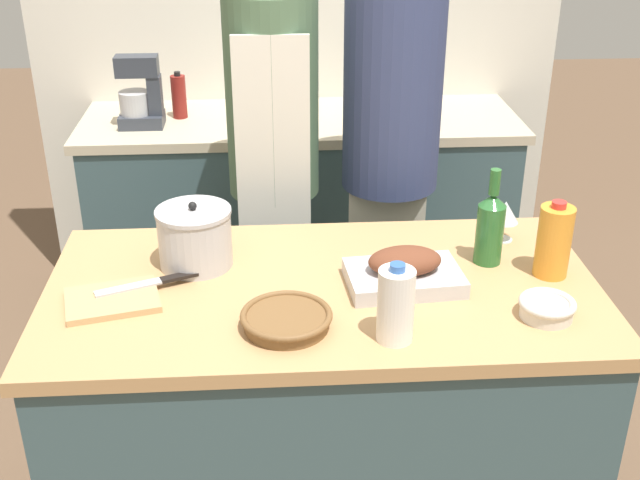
% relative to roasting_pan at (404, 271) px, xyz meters
% --- Properties ---
extents(kitchen_island, '(1.52, 0.80, 0.89)m').
position_rel_roasting_pan_xyz_m(kitchen_island, '(-0.22, 0.01, -0.49)').
color(kitchen_island, '#3D565B').
rests_on(kitchen_island, ground_plane).
extents(back_counter, '(1.88, 0.60, 0.92)m').
position_rel_roasting_pan_xyz_m(back_counter, '(-0.22, 1.41, -0.47)').
color(back_counter, '#3D565B').
rests_on(back_counter, ground_plane).
extents(back_wall, '(2.38, 0.10, 2.55)m').
position_rel_roasting_pan_xyz_m(back_wall, '(-0.22, 1.76, 0.34)').
color(back_wall, silver).
rests_on(back_wall, ground_plane).
extents(roasting_pan, '(0.33, 0.23, 0.11)m').
position_rel_roasting_pan_xyz_m(roasting_pan, '(0.00, 0.00, 0.00)').
color(roasting_pan, '#BCBCC1').
rests_on(roasting_pan, kitchen_island).
extents(wicker_basket, '(0.23, 0.23, 0.04)m').
position_rel_roasting_pan_xyz_m(wicker_basket, '(-0.33, -0.19, -0.02)').
color(wicker_basket, brown).
rests_on(wicker_basket, kitchen_island).
extents(cutting_board, '(0.28, 0.23, 0.02)m').
position_rel_roasting_pan_xyz_m(cutting_board, '(-0.78, -0.04, -0.03)').
color(cutting_board, tan).
rests_on(cutting_board, kitchen_island).
extents(stock_pot, '(0.21, 0.21, 0.20)m').
position_rel_roasting_pan_xyz_m(stock_pot, '(-0.58, 0.16, 0.04)').
color(stock_pot, '#B7B7BC').
rests_on(stock_pot, kitchen_island).
extents(mixing_bowl, '(0.15, 0.15, 0.05)m').
position_rel_roasting_pan_xyz_m(mixing_bowl, '(0.34, -0.19, -0.02)').
color(mixing_bowl, beige).
rests_on(mixing_bowl, kitchen_island).
extents(juice_jug, '(0.09, 0.09, 0.22)m').
position_rel_roasting_pan_xyz_m(juice_jug, '(0.42, 0.03, 0.06)').
color(juice_jug, orange).
rests_on(juice_jug, kitchen_island).
extents(milk_jug, '(0.09, 0.09, 0.21)m').
position_rel_roasting_pan_xyz_m(milk_jug, '(-0.07, -0.26, 0.05)').
color(milk_jug, white).
rests_on(milk_jug, kitchen_island).
extents(wine_bottle_green, '(0.08, 0.08, 0.29)m').
position_rel_roasting_pan_xyz_m(wine_bottle_green, '(0.26, 0.12, 0.07)').
color(wine_bottle_green, '#28662D').
rests_on(wine_bottle_green, kitchen_island).
extents(wine_glass_left, '(0.08, 0.08, 0.13)m').
position_rel_roasting_pan_xyz_m(wine_glass_left, '(0.35, 0.26, 0.05)').
color(wine_glass_left, silver).
rests_on(wine_glass_left, kitchen_island).
extents(knife_chef, '(0.28, 0.13, 0.01)m').
position_rel_roasting_pan_xyz_m(knife_chef, '(-0.69, 0.02, -0.02)').
color(knife_chef, '#B7B7BC').
rests_on(knife_chef, cutting_board).
extents(stand_mixer, '(0.18, 0.14, 0.29)m').
position_rel_roasting_pan_xyz_m(stand_mixer, '(-0.88, 1.35, 0.11)').
color(stand_mixer, '#333842').
rests_on(stand_mixer, back_counter).
extents(condiment_bottle_tall, '(0.06, 0.06, 0.20)m').
position_rel_roasting_pan_xyz_m(condiment_bottle_tall, '(-0.74, 1.45, 0.08)').
color(condiment_bottle_tall, maroon).
rests_on(condiment_bottle_tall, back_counter).
extents(condiment_bottle_short, '(0.06, 0.06, 0.20)m').
position_rel_roasting_pan_xyz_m(condiment_bottle_short, '(0.29, 1.42, 0.08)').
color(condiment_bottle_short, '#332D28').
rests_on(condiment_bottle_short, back_counter).
extents(person_cook_aproned, '(0.32, 0.33, 1.74)m').
position_rel_roasting_pan_xyz_m(person_cook_aproned, '(-0.34, 0.80, 0.04)').
color(person_cook_aproned, beige).
rests_on(person_cook_aproned, ground_plane).
extents(person_cook_guest, '(0.35, 0.35, 1.78)m').
position_rel_roasting_pan_xyz_m(person_cook_guest, '(0.07, 0.79, 0.06)').
color(person_cook_guest, beige).
rests_on(person_cook_guest, ground_plane).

